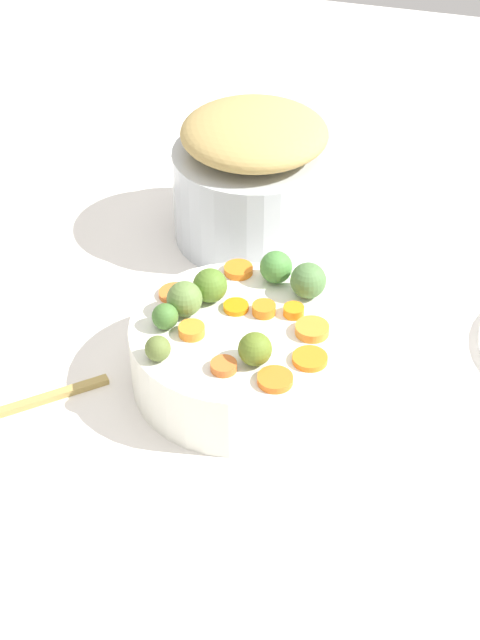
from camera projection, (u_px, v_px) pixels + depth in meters
name	position (u px, v px, depth m)	size (l,w,h in m)	color
tabletop	(212.00, 358.00, 1.22)	(2.40, 2.40, 0.02)	white
serving_bowl_carrots	(240.00, 354.00, 1.14)	(0.26, 0.26, 0.08)	white
metal_pot	(254.00, 194.00, 1.37)	(0.23, 0.23, 0.13)	#B5BDC3
stuffing_mound	(254.00, 133.00, 1.31)	(0.20, 0.20, 0.06)	tan
carrot_slice_0	(192.00, 331.00, 1.10)	(0.03, 0.03, 0.01)	orange
carrot_slice_1	(224.00, 366.00, 1.06)	(0.03, 0.03, 0.01)	orange
carrot_slice_2	(310.00, 359.00, 1.07)	(0.04, 0.04, 0.01)	orange
carrot_slice_3	(264.00, 309.00, 1.13)	(0.03, 0.03, 0.01)	orange
carrot_slice_4	(295.00, 308.00, 1.14)	(0.02, 0.02, 0.01)	orange
carrot_slice_5	(236.00, 307.00, 1.14)	(0.03, 0.03, 0.01)	orange
carrot_slice_6	(175.00, 294.00, 1.16)	(0.04, 0.04, 0.01)	orange
carrot_slice_7	(312.00, 329.00, 1.11)	(0.04, 0.04, 0.01)	orange
carrot_slice_8	(275.00, 380.00, 1.04)	(0.04, 0.04, 0.01)	orange
carrot_slice_9	(238.00, 270.00, 1.20)	(0.04, 0.04, 0.01)	orange
brussels_sprout_0	(165.00, 316.00, 1.11)	(0.03, 0.03, 0.03)	#437330
brussels_sprout_1	(255.00, 349.00, 1.06)	(0.04, 0.04, 0.04)	#5C7423
brussels_sprout_2	(185.00, 299.00, 1.13)	(0.04, 0.04, 0.04)	olive
brussels_sprout_3	(158.00, 349.00, 1.07)	(0.03, 0.03, 0.03)	#5E7033
brussels_sprout_4	(213.00, 284.00, 1.15)	(0.04, 0.04, 0.04)	#517727
brussels_sprout_5	(308.00, 280.00, 1.15)	(0.04, 0.04, 0.04)	#4F7940
brussels_sprout_6	(276.00, 267.00, 1.18)	(0.04, 0.04, 0.04)	#48863B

